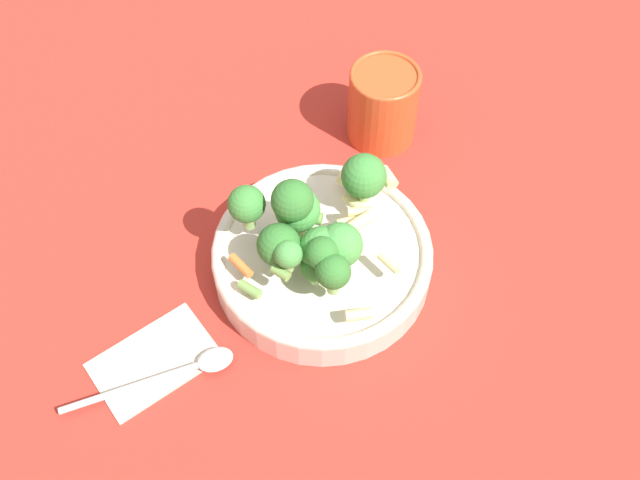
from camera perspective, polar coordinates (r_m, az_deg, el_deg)
ground_plane at (r=0.81m, az=-0.00°, el=-2.18°), size 3.00×3.00×0.00m
bowl at (r=0.79m, az=-0.00°, el=-1.31°), size 0.23×0.23×0.04m
pasta_salad at (r=0.74m, az=-0.63°, el=1.06°), size 0.17×0.19×0.09m
cup at (r=0.90m, az=4.68°, el=10.31°), size 0.08×0.08×0.10m
napkin at (r=0.77m, az=-12.70°, el=-8.93°), size 0.14×0.13×0.01m
spoon at (r=0.75m, az=-10.79°, el=-9.79°), size 0.17×0.08×0.01m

